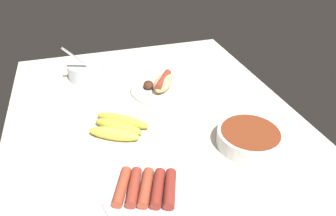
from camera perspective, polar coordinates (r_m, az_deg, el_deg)
ground_plane at (r=95.92cm, az=-1.94°, el=-3.69°), size 120.00×90.00×3.00cm
bowl_chili at (r=88.70cm, az=14.79°, el=-5.26°), size 17.94×17.94×4.70cm
bowl_coleslaw at (r=122.89cm, az=-14.89°, el=6.77°), size 13.52×14.01×15.15cm
plate_sausages at (r=74.05cm, az=-4.08°, el=-14.92°), size 20.30×20.30×3.52cm
plate_hotdog_assembled at (r=111.06cm, az=-1.02°, el=4.05°), size 23.31×23.31×5.61cm
banana_bunch at (r=92.00cm, az=-9.14°, el=-3.50°), size 17.93×18.86×3.66cm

